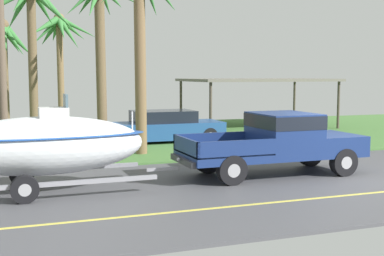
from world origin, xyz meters
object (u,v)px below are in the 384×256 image
object	(u,v)px
palm_tree_near_left	(141,6)
utility_pole	(0,19)
boat_on_trailer	(43,145)
palm_tree_far_right	(32,21)
parked_sedan_near	(167,127)
palm_tree_far_left	(3,48)
carport_awning	(258,81)
pickup_truck_towing	(282,140)
palm_tree_mid	(59,40)
palm_tree_near_right	(100,23)

from	to	relation	value
palm_tree_near_left	utility_pole	size ratio (longest dim) A/B	0.81
boat_on_trailer	utility_pole	xyz separation A→B (m)	(-0.88, 3.43, 3.39)
palm_tree_far_right	palm_tree_near_left	bearing A→B (deg)	-36.13
parked_sedan_near	palm_tree_near_left	xyz separation A→B (m)	(-1.85, -2.90, 4.64)
palm_tree_far_left	carport_awning	bearing A→B (deg)	9.23
pickup_truck_towing	palm_tree_near_left	size ratio (longest dim) A/B	0.79
boat_on_trailer	palm_tree_mid	size ratio (longest dim) A/B	1.06
palm_tree_near_left	utility_pole	bearing A→B (deg)	-161.87
palm_tree_near_left	palm_tree_mid	world-z (taller)	palm_tree_near_left
palm_tree_near_right	palm_tree_far_left	xyz separation A→B (m)	(-3.81, 1.39, -1.02)
palm_tree_near_right	palm_tree_far_right	bearing A→B (deg)	-161.11
palm_tree_near_right	palm_tree_far_left	bearing A→B (deg)	159.98
carport_awning	palm_tree_near_right	distance (m)	10.08
parked_sedan_near	carport_awning	distance (m)	7.92
boat_on_trailer	carport_awning	xyz separation A→B (m)	(12.15, 12.02, 1.40)
pickup_truck_towing	palm_tree_far_left	bearing A→B (deg)	127.19
palm_tree_far_right	palm_tree_far_left	bearing A→B (deg)	114.19
palm_tree_near_left	palm_tree_far_right	bearing A→B (deg)	143.87
carport_awning	palm_tree_near_left	distance (m)	11.25
parked_sedan_near	palm_tree_near_left	world-z (taller)	palm_tree_near_left
carport_awning	palm_tree_mid	size ratio (longest dim) A/B	1.32
parked_sedan_near	palm_tree_near_left	size ratio (longest dim) A/B	0.65
palm_tree_near_right	palm_tree_near_left	bearing A→B (deg)	-77.21
palm_tree_far_left	utility_pole	distance (m)	6.50
utility_pole	palm_tree_far_right	bearing A→B (deg)	74.67
carport_awning	palm_tree_far_right	size ratio (longest dim) A/B	1.21
pickup_truck_towing	carport_awning	world-z (taller)	carport_awning
palm_tree_mid	palm_tree_far_right	distance (m)	5.98
palm_tree_mid	pickup_truck_towing	bearing A→B (deg)	-69.77
palm_tree_mid	palm_tree_far_right	world-z (taller)	palm_tree_far_right
palm_tree_near_left	palm_tree_far_left	bearing A→B (deg)	133.07
carport_awning	palm_tree_mid	xyz separation A→B (m)	(-10.34, 1.33, 2.06)
palm_tree_near_right	utility_pole	bearing A→B (deg)	-127.45
pickup_truck_towing	boat_on_trailer	bearing A→B (deg)	180.00
boat_on_trailer	palm_tree_near_left	distance (m)	7.52
pickup_truck_towing	utility_pole	bearing A→B (deg)	155.70
palm_tree_far_right	utility_pole	size ratio (longest dim) A/B	0.74
palm_tree_near_left	utility_pole	world-z (taller)	utility_pole
utility_pole	palm_tree_near_left	bearing A→B (deg)	18.13
boat_on_trailer	palm_tree_near_left	size ratio (longest dim) A/B	0.88
parked_sedan_near	palm_tree_near_right	bearing A→B (deg)	166.30
utility_pole	pickup_truck_towing	bearing A→B (deg)	-24.30
pickup_truck_towing	palm_tree_near_right	bearing A→B (deg)	113.52
pickup_truck_towing	palm_tree_mid	bearing A→B (deg)	110.23
parked_sedan_near	palm_tree_far_right	xyz separation A→B (m)	(-5.42, -0.30, 4.24)
palm_tree_near_right	palm_tree_far_left	distance (m)	4.18
carport_awning	palm_tree_mid	world-z (taller)	palm_tree_mid
parked_sedan_near	palm_tree_far_left	xyz separation A→B (m)	(-6.47, 2.04, 3.32)
utility_pole	carport_awning	bearing A→B (deg)	33.36
parked_sedan_near	palm_tree_far_left	bearing A→B (deg)	162.53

